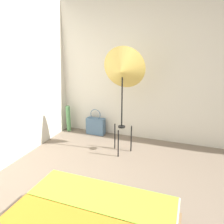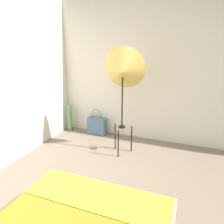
% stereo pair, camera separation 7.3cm
% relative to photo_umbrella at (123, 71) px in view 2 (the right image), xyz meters
% --- Properties ---
extents(wall_back, '(8.00, 0.05, 2.60)m').
position_rel_photo_umbrella_xyz_m(wall_back, '(0.06, 0.74, -0.07)').
color(wall_back, beige).
rests_on(wall_back, ground_plane).
extents(wall_side_left, '(0.05, 8.00, 2.60)m').
position_rel_photo_umbrella_xyz_m(wall_side_left, '(-1.49, -0.69, -0.07)').
color(wall_side_left, beige).
rests_on(wall_side_left, ground_plane).
extents(photo_umbrella, '(0.67, 0.36, 1.74)m').
position_rel_photo_umbrella_xyz_m(photo_umbrella, '(0.00, 0.00, 0.00)').
color(photo_umbrella, black).
rests_on(photo_umbrella, ground_plane).
extents(tote_bag, '(0.37, 0.15, 0.52)m').
position_rel_photo_umbrella_xyz_m(tote_bag, '(-0.73, 0.58, -1.20)').
color(tote_bag, slate).
rests_on(tote_bag, ground_plane).
extents(paper_roll, '(0.09, 0.09, 0.54)m').
position_rel_photo_umbrella_xyz_m(paper_roll, '(-1.34, 0.54, -1.10)').
color(paper_roll, '#56995B').
rests_on(paper_roll, ground_plane).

